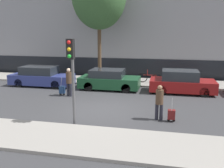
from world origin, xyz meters
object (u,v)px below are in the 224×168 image
object	(u,v)px
parked_car_1	(109,80)
parked_bicycle	(150,78)
pedestrian_left	(69,80)
parked_car_2	(182,82)
trolley_right	(171,115)
trolley_left	(62,90)
pedestrian_right	(159,101)
traffic_light	(72,65)
parked_car_0	(41,77)

from	to	relation	value
parked_car_1	parked_bicycle	world-z (taller)	parked_car_1
parked_car_1	pedestrian_left	distance (m)	3.07
parked_car_1	parked_car_2	xyz separation A→B (m)	(4.74, -0.03, 0.04)
pedestrian_left	parked_car_1	bearing A→B (deg)	65.69
parked_car_1	pedestrian_left	size ratio (longest dim) A/B	2.34
trolley_right	parked_bicycle	distance (m)	7.86
pedestrian_left	trolley_left	world-z (taller)	pedestrian_left
pedestrian_right	parked_bicycle	xyz separation A→B (m)	(-0.92, 7.62, -0.41)
parked_car_1	trolley_right	bearing A→B (deg)	-53.62
parked_car_1	traffic_light	bearing A→B (deg)	-89.67
parked_car_1	pedestrian_right	size ratio (longest dim) A/B	2.53
parked_car_0	parked_car_1	distance (m)	5.01
parked_bicycle	parked_car_1	bearing A→B (deg)	-139.37
parked_car_2	traffic_light	distance (m)	8.50
parked_car_0	parked_car_2	size ratio (longest dim) A/B	1.10
pedestrian_left	trolley_left	xyz separation A→B (m)	(-0.53, 0.14, -0.64)
trolley_left	trolley_right	distance (m)	7.30
pedestrian_right	trolley_right	xyz separation A→B (m)	(0.54, -0.10, -0.57)
parked_bicycle	trolley_right	bearing A→B (deg)	-79.29
trolley_left	trolley_right	xyz separation A→B (m)	(6.52, -3.28, -0.01)
parked_car_2	pedestrian_left	bearing A→B (deg)	-160.81
parked_car_0	pedestrian_left	bearing A→B (deg)	-37.33
trolley_right	parked_car_0	bearing A→B (deg)	148.83
pedestrian_left	trolley_right	size ratio (longest dim) A/B	1.60
pedestrian_left	traffic_light	size ratio (longest dim) A/B	0.48
pedestrian_right	traffic_light	bearing A→B (deg)	32.96
parked_car_2	traffic_light	world-z (taller)	traffic_light
trolley_left	traffic_light	size ratio (longest dim) A/B	0.31
trolley_left	trolley_right	size ratio (longest dim) A/B	1.02
parked_bicycle	parked_car_0	bearing A→B (deg)	-163.58
trolley_right	pedestrian_left	bearing A→B (deg)	152.34
parked_car_0	trolley_right	size ratio (longest dim) A/B	4.14
parked_car_0	parked_car_1	xyz separation A→B (m)	(5.01, 0.02, -0.02)
parked_car_1	trolley_right	xyz separation A→B (m)	(4.05, -5.50, -0.31)
trolley_right	parked_car_2	bearing A→B (deg)	82.76
parked_car_0	pedestrian_left	distance (m)	3.87
pedestrian_left	trolley_left	distance (m)	0.84
pedestrian_right	trolley_right	distance (m)	0.79
parked_car_2	pedestrian_right	distance (m)	5.51
parked_car_2	parked_bicycle	bearing A→B (deg)	133.72
trolley_right	traffic_light	world-z (taller)	traffic_light
parked_car_1	trolley_left	world-z (taller)	parked_car_1
parked_car_0	trolley_left	bearing A→B (deg)	-40.89
pedestrian_right	traffic_light	xyz separation A→B (m)	(-3.47, -1.45, 1.68)
parked_car_2	pedestrian_left	xyz separation A→B (m)	(-6.68, -2.33, 0.30)
trolley_left	parked_bicycle	xyz separation A→B (m)	(5.06, 4.44, 0.15)
parked_car_0	parked_car_1	size ratio (longest dim) A/B	1.11
pedestrian_right	parked_car_2	bearing A→B (deg)	-92.65
trolley_left	pedestrian_left	bearing A→B (deg)	-15.09
traffic_light	parked_bicycle	bearing A→B (deg)	74.28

